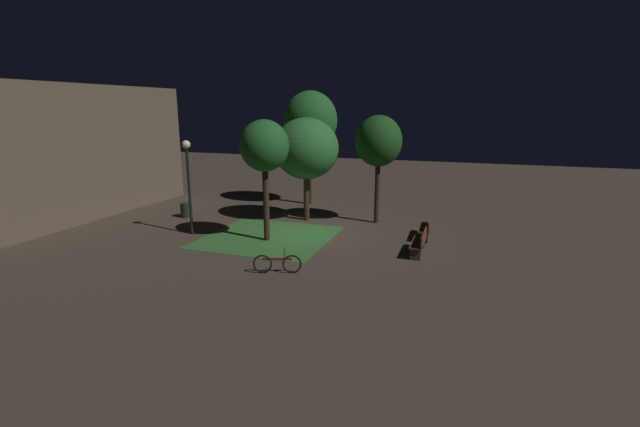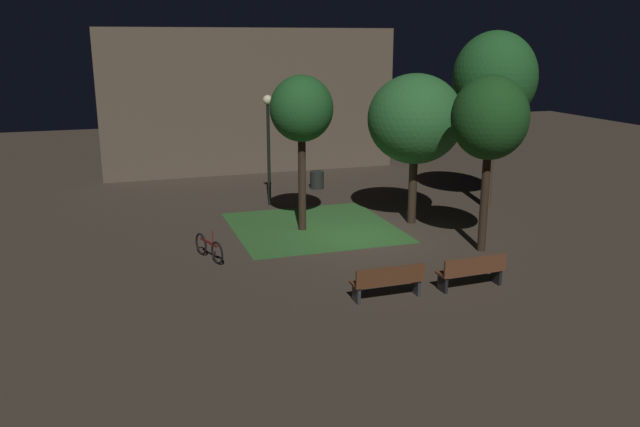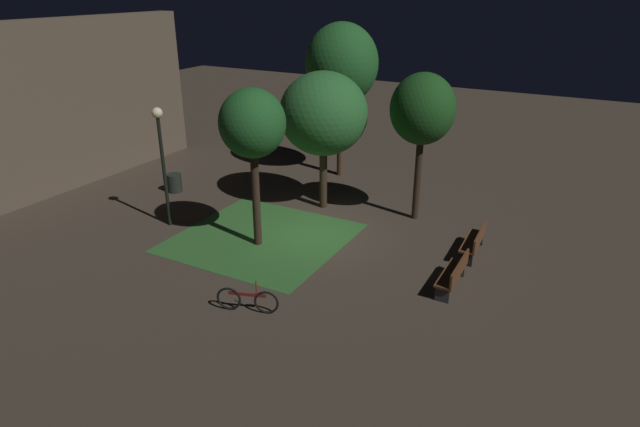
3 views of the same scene
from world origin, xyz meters
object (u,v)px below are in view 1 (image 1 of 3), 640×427
(bench_back_row, at_px, (426,227))
(trash_bin, at_px, (186,210))
(tree_near_wall, at_px, (311,121))
(bench_corner, at_px, (420,242))
(tree_back_right, at_px, (379,142))
(tree_left_canopy, at_px, (264,147))
(lamp_post_near_wall, at_px, (188,171))
(tree_lawn_side, at_px, (306,149))
(bicycle, at_px, (277,264))

(bench_back_row, bearing_deg, trash_bin, 91.08)
(tree_near_wall, xyz_separation_m, trash_bin, (-5.15, 4.97, -4.40))
(bench_corner, xyz_separation_m, trash_bin, (2.09, 12.13, -0.11))
(bench_corner, relative_size, tree_back_right, 0.35)
(tree_left_canopy, xyz_separation_m, tree_near_wall, (7.51, 0.77, 0.81))
(bench_back_row, bearing_deg, lamp_post_near_wall, 105.78)
(bench_corner, xyz_separation_m, lamp_post_near_wall, (-0.50, 10.00, 2.39))
(tree_back_right, relative_size, tree_lawn_side, 1.02)
(tree_near_wall, xyz_separation_m, lamp_post_near_wall, (-7.74, 2.83, -1.90))
(bench_corner, distance_m, lamp_post_near_wall, 10.29)
(bench_corner, height_order, tree_left_canopy, tree_left_canopy)
(tree_back_right, bearing_deg, bicycle, 167.53)
(tree_lawn_side, distance_m, tree_left_canopy, 3.87)
(tree_lawn_side, distance_m, tree_near_wall, 4.02)
(tree_back_right, height_order, trash_bin, tree_back_right)
(tree_back_right, bearing_deg, tree_left_canopy, 139.82)
(tree_left_canopy, relative_size, bicycle, 3.17)
(tree_left_canopy, distance_m, lamp_post_near_wall, 3.77)
(trash_bin, bearing_deg, lamp_post_near_wall, -140.55)
(tree_left_canopy, bearing_deg, tree_back_right, -40.18)
(tree_left_canopy, distance_m, tree_near_wall, 7.59)
(tree_lawn_side, xyz_separation_m, trash_bin, (-1.48, 6.09, -3.20))
(tree_left_canopy, height_order, bicycle, tree_left_canopy)
(tree_back_right, distance_m, bicycle, 8.86)
(bench_corner, relative_size, tree_lawn_side, 0.36)
(bench_back_row, xyz_separation_m, tree_near_wall, (4.92, 7.16, 4.29))
(tree_back_right, distance_m, tree_lawn_side, 3.51)
(lamp_post_near_wall, distance_m, trash_bin, 4.19)
(tree_back_right, relative_size, bicycle, 3.24)
(bench_corner, xyz_separation_m, tree_left_canopy, (-0.27, 6.40, 3.48))
(trash_bin, bearing_deg, bench_corner, -99.78)
(tree_back_right, xyz_separation_m, trash_bin, (-2.12, 9.53, -3.58))
(bicycle, bearing_deg, trash_bin, 53.37)
(tree_lawn_side, bearing_deg, bench_corner, -120.56)
(tree_near_wall, distance_m, lamp_post_near_wall, 8.46)
(bench_corner, bearing_deg, lamp_post_near_wall, 92.89)
(bench_corner, height_order, bench_back_row, same)
(tree_back_right, xyz_separation_m, tree_lawn_side, (-0.65, 3.43, -0.38))
(tree_back_right, relative_size, tree_left_canopy, 1.02)
(lamp_post_near_wall, bearing_deg, trash_bin, 39.45)
(trash_bin, xyz_separation_m, bicycle, (-5.78, -7.78, -0.03))
(bench_corner, bearing_deg, tree_back_right, 31.74)
(bench_back_row, relative_size, trash_bin, 2.43)
(bench_corner, relative_size, lamp_post_near_wall, 0.43)
(tree_lawn_side, xyz_separation_m, bicycle, (-7.26, -1.69, -3.23))
(tree_back_right, xyz_separation_m, tree_near_wall, (3.02, 4.56, 0.82))
(bench_corner, height_order, bicycle, bicycle)
(lamp_post_near_wall, bearing_deg, tree_left_canopy, -86.29)
(tree_lawn_side, relative_size, lamp_post_near_wall, 1.22)
(bench_corner, bearing_deg, bicycle, 130.27)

